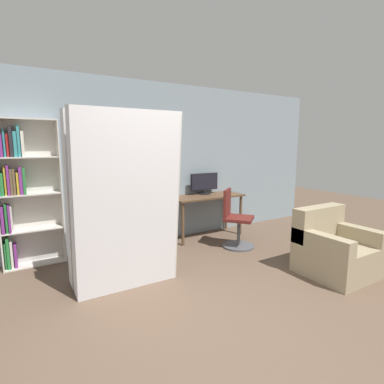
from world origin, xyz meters
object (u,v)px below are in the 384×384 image
at_px(monitor, 204,183).
at_px(office_chair, 235,223).
at_px(bookshelf, 22,190).
at_px(mattress_far, 119,198).
at_px(mattress_near, 128,202).
at_px(armchair, 333,249).

bearing_deg(monitor, office_chair, -86.59).
xyz_separation_m(bookshelf, mattress_far, (1.00, -1.07, -0.03)).
height_order(mattress_near, armchair, mattress_near).
bearing_deg(office_chair, bookshelf, 163.35).
bearing_deg(monitor, bookshelf, 179.32).
xyz_separation_m(mattress_far, armchair, (2.43, -1.29, -0.71)).
bearing_deg(mattress_far, monitor, 28.13).
distance_m(monitor, mattress_near, 2.37).
height_order(mattress_near, mattress_far, mattress_near).
distance_m(monitor, bookshelf, 2.93).
bearing_deg(mattress_near, bookshelf, 125.47).
relative_size(office_chair, bookshelf, 0.47).
distance_m(mattress_near, armchair, 2.70).
bearing_deg(office_chair, armchair, -72.99).
height_order(monitor, mattress_near, mattress_near).
height_order(bookshelf, armchair, bookshelf).
relative_size(bookshelf, mattress_far, 0.98).
bearing_deg(office_chair, monitor, 93.41).
relative_size(mattress_far, armchair, 2.42).
xyz_separation_m(monitor, mattress_far, (-1.93, -1.03, 0.06)).
xyz_separation_m(bookshelf, mattress_near, (1.00, -1.40, -0.03)).
xyz_separation_m(mattress_near, mattress_far, (0.00, 0.34, -0.00)).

